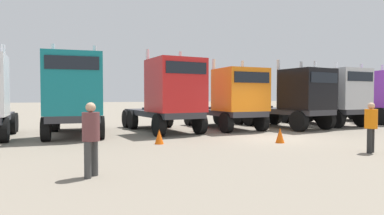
{
  "coord_description": "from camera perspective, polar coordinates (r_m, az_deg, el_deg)",
  "views": [
    {
      "loc": [
        -9.07,
        -12.15,
        1.89
      ],
      "look_at": [
        -1.85,
        4.73,
        1.26
      ],
      "focal_mm": 30.56,
      "sensor_mm": 36.0,
      "label": 1
    }
  ],
  "objects": [
    {
      "name": "semi_truck_purple",
      "position": [
        26.49,
        29.91,
        1.7
      ],
      "size": [
        3.17,
        6.25,
        4.2
      ],
      "rotation": [
        0.0,
        0.0,
        -1.68
      ],
      "color": "#333338",
      "rests_on": "ground"
    },
    {
      "name": "visitor_with_camera",
      "position": [
        7.98,
        -17.22,
        -4.41
      ],
      "size": [
        0.56,
        0.56,
        1.75
      ],
      "rotation": [
        0.0,
        0.0,
        2.45
      ],
      "color": "#3B3B3B",
      "rests_on": "ground"
    },
    {
      "name": "semi_truck_orange",
      "position": [
        18.49,
        7.16,
        1.52
      ],
      "size": [
        2.61,
        6.15,
        3.98
      ],
      "rotation": [
        0.0,
        0.0,
        -1.56
      ],
      "color": "#333338",
      "rests_on": "ground"
    },
    {
      "name": "semi_truck_silver",
      "position": [
        22.72,
        23.73,
        1.78
      ],
      "size": [
        2.69,
        5.82,
        4.18
      ],
      "rotation": [
        0.0,
        0.0,
        -1.55
      ],
      "color": "#333338",
      "rests_on": "ground"
    },
    {
      "name": "traffic_cone_near",
      "position": [
        13.05,
        -5.75,
        -5.09
      ],
      "size": [
        0.36,
        0.36,
        0.58
      ],
      "primitive_type": "cone",
      "color": "#F2590C",
      "rests_on": "ground"
    },
    {
      "name": "traffic_cone_far",
      "position": [
        13.77,
        15.11,
        -4.71
      ],
      "size": [
        0.36,
        0.36,
        0.61
      ],
      "primitive_type": "cone",
      "color": "#F2590C",
      "rests_on": "ground"
    },
    {
      "name": "semi_truck_teal",
      "position": [
        16.06,
        -19.87,
        2.14
      ],
      "size": [
        3.08,
        6.54,
        4.38
      ],
      "rotation": [
        0.0,
        0.0,
        -1.66
      ],
      "color": "#333338",
      "rests_on": "ground"
    },
    {
      "name": "visitor_in_hivis",
      "position": [
        12.45,
        28.76,
        -2.51
      ],
      "size": [
        0.53,
        0.53,
        1.68
      ],
      "rotation": [
        0.0,
        0.0,
        1.99
      ],
      "color": "#262626",
      "rests_on": "ground"
    },
    {
      "name": "semi_truck_black",
      "position": [
        20.02,
        17.61,
        1.52
      ],
      "size": [
        3.29,
        6.67,
        4.01
      ],
      "rotation": [
        0.0,
        0.0,
        -1.45
      ],
      "color": "#333338",
      "rests_on": "ground"
    },
    {
      "name": "ground",
      "position": [
        15.28,
        13.53,
        -5.21
      ],
      "size": [
        200.0,
        200.0,
        0.0
      ],
      "primitive_type": "plane",
      "color": "gray"
    },
    {
      "name": "semi_truck_red",
      "position": [
        16.88,
        -3.88,
        2.15
      ],
      "size": [
        3.07,
        6.56,
        4.34
      ],
      "rotation": [
        0.0,
        0.0,
        -1.49
      ],
      "color": "#333338",
      "rests_on": "ground"
    }
  ]
}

